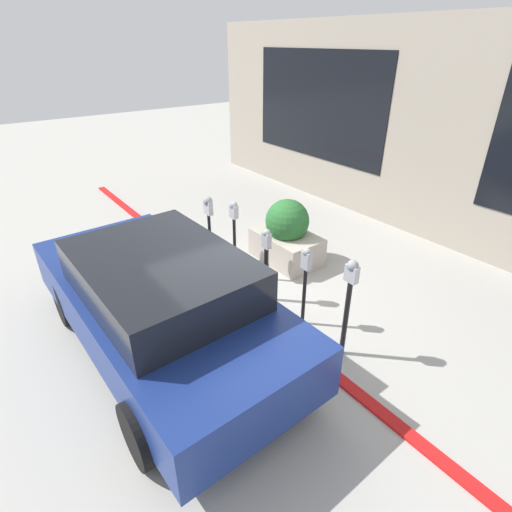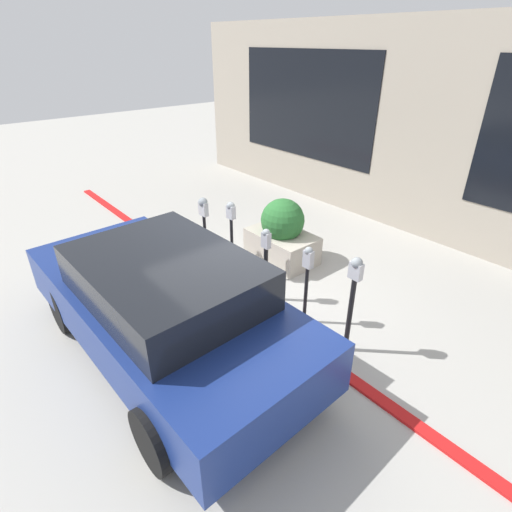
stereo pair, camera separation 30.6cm
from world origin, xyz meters
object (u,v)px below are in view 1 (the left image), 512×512
object	(u,v)px
parking_meter_fourth	(234,224)
planter_box	(287,235)
parking_meter_nearest	(349,293)
parking_meter_second	(306,272)
parking_meter_middle	(266,256)
parking_meter_farthest	(209,213)
parked_car_front	(160,300)

from	to	relation	value
parking_meter_fourth	planter_box	world-z (taller)	parking_meter_fourth
parking_meter_nearest	planter_box	distance (m)	2.73
parking_meter_second	parking_meter_middle	distance (m)	0.84
planter_box	parking_meter_fourth	bearing A→B (deg)	87.28
parking_meter_fourth	parking_meter_farthest	world-z (taller)	parking_meter_fourth
parking_meter_fourth	parking_meter_middle	bearing A→B (deg)	-179.79
parking_meter_fourth	parking_meter_nearest	bearing A→B (deg)	-179.21
parking_meter_nearest	parking_meter_fourth	xyz separation A→B (m)	(2.51, 0.03, 0.05)
parking_meter_second	planter_box	bearing A→B (deg)	-33.43
parking_meter_nearest	parked_car_front	size ratio (longest dim) A/B	0.32
parking_meter_fourth	parked_car_front	distance (m)	2.10
parking_meter_second	parked_car_front	world-z (taller)	parked_car_front
parking_meter_farthest	parked_car_front	world-z (taller)	parked_car_front
parking_meter_middle	parked_car_front	size ratio (longest dim) A/B	0.28
parking_meter_second	parking_meter_farthest	bearing A→B (deg)	1.57
parking_meter_nearest	parking_meter_second	distance (m)	0.81
parking_meter_second	planter_box	distance (m)	2.01
parking_meter_farthest	parking_meter_second	bearing A→B (deg)	-178.43
parking_meter_fourth	planter_box	distance (m)	1.25
parking_meter_nearest	parking_meter_second	xyz separation A→B (m)	(0.80, -0.02, -0.09)
parking_meter_nearest	parking_meter_farthest	distance (m)	3.32
parking_meter_middle	parking_meter_fourth	distance (m)	0.91
parking_meter_second	parking_meter_middle	world-z (taller)	parking_meter_second
parking_meter_nearest	parked_car_front	xyz separation A→B (m)	(1.52, 1.87, -0.18)
parking_meter_second	parked_car_front	xyz separation A→B (m)	(0.72, 1.88, -0.09)
parking_meter_farthest	parked_car_front	bearing A→B (deg)	134.80
parking_meter_second	parking_meter_middle	bearing A→B (deg)	3.37
parking_meter_farthest	parking_meter_middle	bearing A→B (deg)	-179.32
parking_meter_second	parking_meter_middle	xyz separation A→B (m)	(0.83, 0.05, -0.09)
parking_meter_middle	planter_box	xyz separation A→B (m)	(0.82, -1.14, -0.28)
parked_car_front	parking_meter_nearest	bearing A→B (deg)	-130.72
parking_meter_fourth	parking_meter_farthest	xyz separation A→B (m)	(0.81, 0.02, -0.06)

